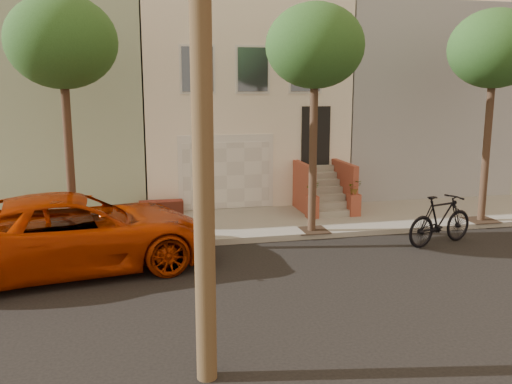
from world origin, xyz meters
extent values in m
plane|color=black|center=(0.00, 0.00, 0.00)|extent=(90.00, 90.00, 0.00)
cube|color=gray|center=(0.00, 5.35, 0.07)|extent=(40.00, 3.70, 0.15)
cube|color=beige|center=(0.00, 11.20, 3.65)|extent=(7.00, 8.00, 7.00)
cube|color=gray|center=(-6.80, 11.20, 3.65)|extent=(6.50, 8.00, 7.00)
cube|color=gray|center=(6.80, 11.20, 3.65)|extent=(6.50, 8.00, 7.00)
cube|color=silver|center=(-0.90, 7.22, 1.40)|extent=(3.20, 0.12, 2.50)
cube|color=silver|center=(-0.90, 7.16, 1.30)|extent=(2.90, 0.06, 2.20)
cube|color=gray|center=(-0.90, 5.35, 0.16)|extent=(3.20, 3.70, 0.02)
cube|color=brown|center=(-3.10, 6.90, 0.37)|extent=(1.40, 0.45, 0.44)
cube|color=black|center=(2.20, 7.17, 2.55)|extent=(1.00, 0.06, 2.00)
cube|color=#3F4751|center=(-1.80, 7.17, 4.75)|extent=(1.00, 0.06, 1.40)
cube|color=silver|center=(-1.80, 7.19, 4.75)|extent=(1.15, 0.05, 1.55)
cube|color=#3F4751|center=(0.00, 7.17, 4.75)|extent=(1.00, 0.06, 1.40)
cube|color=silver|center=(0.00, 7.19, 4.75)|extent=(1.15, 0.05, 1.55)
cube|color=#3F4751|center=(1.80, 7.17, 4.75)|extent=(1.00, 0.06, 1.40)
cube|color=silver|center=(1.80, 7.19, 4.75)|extent=(1.15, 0.05, 1.55)
cube|color=gray|center=(2.20, 5.38, 0.25)|extent=(1.20, 0.28, 0.20)
cube|color=gray|center=(2.20, 5.66, 0.45)|extent=(1.20, 0.28, 0.20)
cube|color=gray|center=(2.20, 5.94, 0.65)|extent=(1.20, 0.28, 0.20)
cube|color=gray|center=(2.20, 6.22, 0.85)|extent=(1.20, 0.28, 0.20)
cube|color=gray|center=(2.20, 6.50, 1.05)|extent=(1.20, 0.28, 0.20)
cube|color=gray|center=(2.20, 6.78, 1.25)|extent=(1.20, 0.28, 0.20)
cube|color=gray|center=(2.20, 7.06, 1.45)|extent=(1.20, 0.28, 0.20)
cube|color=brown|center=(1.50, 6.22, 0.95)|extent=(0.18, 1.96, 1.60)
cube|color=brown|center=(2.90, 6.22, 0.95)|extent=(0.18, 1.96, 1.60)
cube|color=brown|center=(1.50, 5.34, 0.50)|extent=(0.35, 0.35, 0.70)
imported|color=#1F4217|center=(1.50, 5.34, 1.07)|extent=(0.40, 0.35, 0.45)
cube|color=brown|center=(2.90, 5.34, 0.50)|extent=(0.35, 0.35, 0.70)
imported|color=#1F4217|center=(2.90, 5.34, 1.07)|extent=(0.41, 0.35, 0.45)
cube|color=#2D2116|center=(-5.50, 3.90, 0.15)|extent=(0.90, 0.90, 0.02)
cylinder|color=#39251A|center=(-5.50, 3.90, 2.25)|extent=(0.22, 0.22, 4.20)
ellipsoid|color=#1F4217|center=(-5.50, 3.90, 5.30)|extent=(2.70, 2.57, 2.29)
cube|color=#2D2116|center=(1.00, 3.90, 0.15)|extent=(0.90, 0.90, 0.02)
cylinder|color=#39251A|center=(1.00, 3.90, 2.25)|extent=(0.22, 0.22, 4.20)
ellipsoid|color=#1F4217|center=(1.00, 3.90, 5.30)|extent=(2.70, 2.57, 2.29)
cube|color=#2D2116|center=(6.50, 3.90, 0.15)|extent=(0.90, 0.90, 0.02)
cylinder|color=#39251A|center=(6.50, 3.90, 2.25)|extent=(0.22, 0.22, 4.20)
ellipsoid|color=#1F4217|center=(6.50, 3.90, 5.30)|extent=(2.70, 2.57, 2.29)
cylinder|color=#4B3823|center=(-3.00, -3.20, 5.00)|extent=(0.30, 0.30, 10.00)
imported|color=#A02600|center=(-5.31, 2.31, 0.90)|extent=(6.88, 4.04, 1.80)
imported|color=black|center=(4.10, 2.28, 0.69)|extent=(2.38, 1.27, 1.37)
camera|label=1|loc=(-3.95, -10.64, 4.28)|focal=38.55mm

